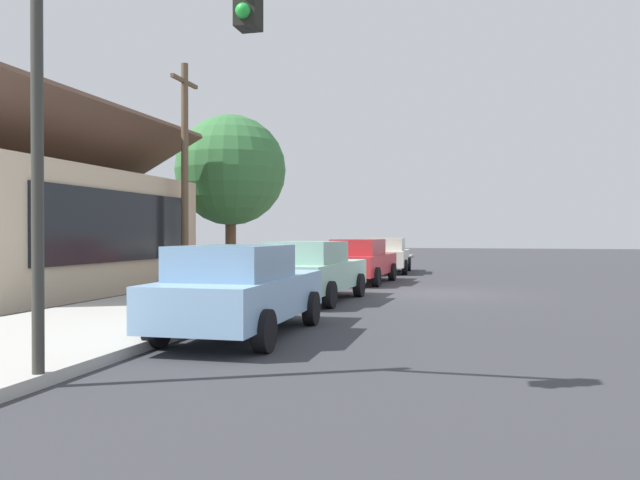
{
  "coord_description": "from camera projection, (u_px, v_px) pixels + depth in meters",
  "views": [
    {
      "loc": [
        -18.98,
        -1.35,
        1.79
      ],
      "look_at": [
        1.87,
        3.91,
        1.57
      ],
      "focal_mm": 35.14,
      "sensor_mm": 36.0,
      "label": 1
    }
  ],
  "objects": [
    {
      "name": "ground_plane",
      "position": [
        431.0,
        293.0,
        18.75
      ],
      "size": [
        120.0,
        120.0,
        0.0
      ],
      "primitive_type": "plane",
      "color": "#38383D"
    },
    {
      "name": "sidewalk_curb",
      "position": [
        255.0,
        287.0,
        20.12
      ],
      "size": [
        60.0,
        4.2,
        0.16
      ],
      "primitive_type": "cube",
      "color": "#B2AFA8",
      "rests_on": "ground"
    },
    {
      "name": "car_skyblue",
      "position": [
        240.0,
        290.0,
        10.88
      ],
      "size": [
        4.74,
        2.04,
        1.59
      ],
      "rotation": [
        0.0,
        0.0,
        0.02
      ],
      "color": "#8CB7E0",
      "rests_on": "ground"
    },
    {
      "name": "car_seafoam",
      "position": [
        312.0,
        271.0,
        16.5
      ],
      "size": [
        4.82,
        2.21,
        1.59
      ],
      "rotation": [
        0.0,
        0.0,
        -0.06
      ],
      "color": "#9ED1BC",
      "rests_on": "ground"
    },
    {
      "name": "car_cherry",
      "position": [
        361.0,
        261.0,
        22.59
      ],
      "size": [
        4.87,
        2.11,
        1.59
      ],
      "rotation": [
        0.0,
        0.0,
        -0.05
      ],
      "color": "red",
      "rests_on": "ground"
    },
    {
      "name": "car_ivory",
      "position": [
        386.0,
        255.0,
        28.65
      ],
      "size": [
        4.64,
        2.25,
        1.59
      ],
      "rotation": [
        0.0,
        0.0,
        0.05
      ],
      "color": "silver",
      "rests_on": "ground"
    },
    {
      "name": "storefront_building",
      "position": [
        27.0,
        228.0,
        19.08
      ],
      "size": [
        10.49,
        6.82,
        5.51
      ],
      "color": "#CCB293",
      "rests_on": "ground"
    },
    {
      "name": "shade_tree",
      "position": [
        231.0,
        171.0,
        25.78
      ],
      "size": [
        4.54,
        4.54,
        6.68
      ],
      "color": "brown",
      "rests_on": "ground"
    },
    {
      "name": "traffic_light_main",
      "position": [
        118.0,
        81.0,
        6.97
      ],
      "size": [
        0.37,
        2.79,
        5.2
      ],
      "color": "#383833",
      "rests_on": "ground"
    },
    {
      "name": "utility_pole_wooden",
      "position": [
        185.0,
        170.0,
        21.01
      ],
      "size": [
        1.8,
        0.24,
        7.5
      ],
      "color": "brown",
      "rests_on": "ground"
    },
    {
      "name": "fire_hydrant_red",
      "position": [
        289.0,
        276.0,
        18.94
      ],
      "size": [
        0.22,
        0.22,
        0.71
      ],
      "color": "red",
      "rests_on": "sidewalk_curb"
    }
  ]
}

